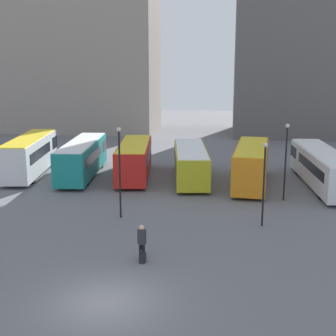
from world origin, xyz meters
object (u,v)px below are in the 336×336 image
suitcase (143,258)px  lamp_post_1 (264,177)px  bus_2 (134,159)px  bus_5 (322,167)px  bus_4 (251,164)px  lamp_post_0 (120,165)px  bus_1 (83,157)px  lamp_post_3 (286,156)px  traveler (142,239)px  bus_0 (30,154)px  bus_3 (191,162)px

suitcase → lamp_post_1: (6.27, 6.25, 2.81)m
bus_2 → bus_5: bearing=-99.8°
bus_4 → lamp_post_0: lamp_post_0 is taller
bus_1 → lamp_post_1: (14.78, -11.11, 1.41)m
suitcase → lamp_post_1: size_ratio=0.14×
lamp_post_1 → lamp_post_3: (1.90, 5.69, 0.22)m
bus_4 → bus_5: size_ratio=0.79×
traveler → suitcase: size_ratio=2.45×
bus_0 → suitcase: size_ratio=14.67×
bus_3 → bus_4: (5.02, -1.04, 0.24)m
bus_1 → bus_3: 9.50m
bus_1 → bus_4: bearing=-100.2°
bus_2 → lamp_post_0: (1.23, -10.68, 1.79)m
bus_3 → bus_2: bearing=79.4°
lamp_post_0 → bus_5: bearing=34.6°
bus_1 → suitcase: 19.39m
bus_5 → traveler: bearing=139.2°
bus_1 → lamp_post_3: (16.68, -5.42, 1.62)m
bus_3 → bus_5: bus_5 is taller
bus_0 → traveler: bus_0 is taller
bus_1 → bus_3: (9.50, -0.24, -0.15)m
bus_3 → lamp_post_0: lamp_post_0 is taller
bus_5 → lamp_post_1: lamp_post_1 is taller
bus_4 → lamp_post_3: lamp_post_3 is taller
bus_1 → bus_4: (14.51, -1.28, 0.10)m
lamp_post_1 → lamp_post_3: bearing=71.5°
traveler → lamp_post_0: 7.11m
lamp_post_0 → lamp_post_3: (10.83, 5.23, -0.14)m
lamp_post_1 → traveler: bearing=-138.0°
bus_3 → bus_5: size_ratio=0.81×
bus_4 → bus_0: bearing=91.1°
bus_0 → lamp_post_3: 22.22m
bus_3 → bus_4: bearing=-109.3°
bus_5 → lamp_post_1: bearing=147.9°
lamp_post_1 → suitcase: bearing=-135.1°
bus_4 → lamp_post_1: bearing=-173.3°
bus_1 → traveler: size_ratio=6.03×
lamp_post_0 → lamp_post_3: 12.03m
lamp_post_3 → traveler: bearing=-125.9°
bus_0 → bus_4: bearing=-101.9°
bus_5 → lamp_post_0: 17.49m
bus_1 → lamp_post_3: lamp_post_3 is taller
traveler → bus_0: bearing=53.5°
bus_5 → traveler: (-11.77, -16.09, -0.51)m
bus_0 → bus_5: bearing=-99.8°
bus_5 → lamp_post_1: (-5.38, -10.34, 1.49)m
lamp_post_0 → lamp_post_3: bearing=25.8°
bus_2 → lamp_post_3: bearing=-121.1°
bus_4 → lamp_post_1: lamp_post_1 is taller
bus_1 → traveler: bearing=-158.7°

